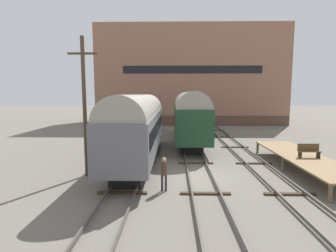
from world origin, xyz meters
The scene contains 11 objects.
ground_plane centered at (0.00, 0.00, 0.00)m, with size 200.00×200.00×0.00m, color #6B665B.
track_left centered at (-4.31, 0.00, 0.14)m, with size 2.60×60.00×0.26m.
track_middle centered at (0.00, 0.00, 0.14)m, with size 2.60×60.00×0.26m.
track_right centered at (4.31, 0.00, 0.14)m, with size 2.60×60.00×0.26m.
train_car_grey centered at (-4.31, 3.92, 2.90)m, with size 2.94×15.66×5.11m.
train_car_green centered at (0.00, 12.24, 3.05)m, with size 3.09×16.49×5.39m.
station_platform centered at (7.06, 1.43, 0.91)m, with size 2.87×11.04×0.99m.
bench centered at (7.24, 1.03, 1.48)m, with size 1.40×0.40×0.91m.
person_worker centered at (-2.15, -2.57, 1.11)m, with size 0.32×0.32×1.83m.
utility_pole centered at (-7.13, 0.02, 4.46)m, with size 1.80×0.24×8.60m.
warehouse_building centered at (1.36, 32.83, 8.24)m, with size 31.78×12.25×16.47m.
Camera 1 is at (-1.67, -16.00, 5.14)m, focal length 28.00 mm.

